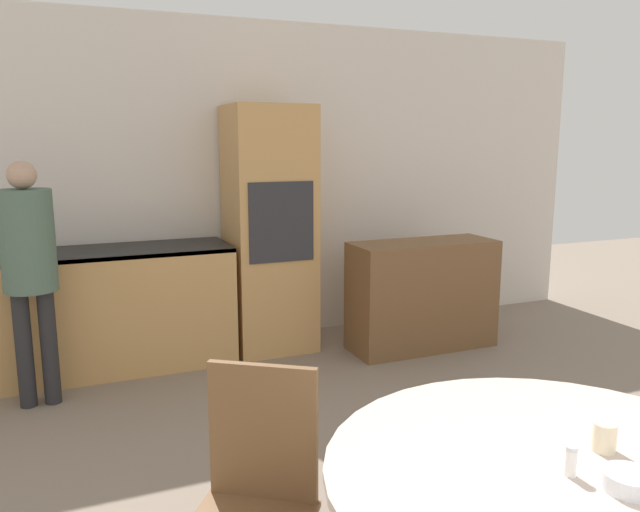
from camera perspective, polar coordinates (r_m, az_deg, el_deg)
wall_back at (r=5.11m, az=-10.29°, el=6.37°), size 7.17×0.05×2.60m
kitchen_counter at (r=4.80m, az=-24.87°, el=-4.97°), size 2.79×0.60×0.89m
oven_unit at (r=4.93m, az=-4.64°, el=2.40°), size 0.63×0.59×1.92m
sideboard at (r=5.08m, az=9.33°, el=-3.53°), size 1.18×0.45×0.87m
chair_far_left at (r=2.22m, az=-5.90°, el=-20.65°), size 0.56×0.56×0.93m
person_standing at (r=4.20m, az=-25.08°, el=-0.12°), size 0.32×0.32×1.54m
cup at (r=2.09m, az=24.57°, el=-14.81°), size 0.07×0.07×0.09m
bowl_far at (r=1.92m, az=26.42°, el=-17.98°), size 0.14×0.14×0.05m
salt_shaker at (r=1.92m, az=21.96°, el=-16.97°), size 0.03×0.03×0.09m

